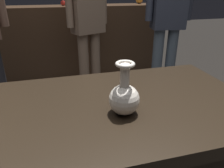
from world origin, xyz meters
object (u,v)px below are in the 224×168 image
object	(u,v)px
visitor_center_back	(88,19)
visitor_near_right	(169,12)
vase_centerpiece	(124,97)
shelf_vase_center	(63,2)

from	to	relation	value
visitor_center_back	visitor_near_right	xyz separation A→B (m)	(0.77, -0.27, 0.07)
vase_centerpiece	visitor_center_back	xyz separation A→B (m)	(0.14, 1.65, 0.04)
visitor_center_back	shelf_vase_center	bearing A→B (deg)	-94.76
vase_centerpiece	shelf_vase_center	size ratio (longest dim) A/B	1.64
vase_centerpiece	visitor_center_back	world-z (taller)	visitor_center_back
visitor_near_right	visitor_center_back	bearing A→B (deg)	-11.69
vase_centerpiece	visitor_center_back	bearing A→B (deg)	85.27
visitor_center_back	visitor_near_right	bearing A→B (deg)	138.11
shelf_vase_center	visitor_near_right	bearing A→B (deg)	-42.94
shelf_vase_center	visitor_near_right	xyz separation A→B (m)	(0.97, -0.90, -0.05)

